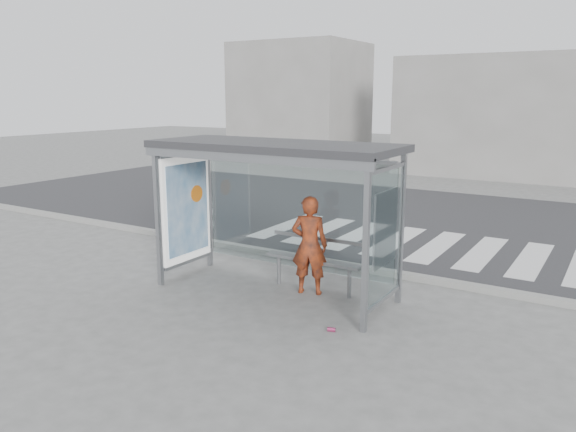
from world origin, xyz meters
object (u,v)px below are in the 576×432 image
object	(u,v)px
soda_can	(331,330)
person	(309,245)
bus_shelter	(257,178)
bench	(314,260)

from	to	relation	value
soda_can	person	bearing A→B (deg)	130.66
person	soda_can	bearing A→B (deg)	112.79
bus_shelter	bench	size ratio (longest dim) A/B	2.34
person	bench	distance (m)	0.35
bench	soda_can	xyz separation A→B (m)	(1.09, -1.43, -0.52)
bus_shelter	person	distance (m)	1.45
person	bench	xyz separation A→B (m)	(-0.01, 0.17, -0.30)
soda_can	bench	bearing A→B (deg)	127.35
bus_shelter	person	size ratio (longest dim) A/B	2.47
bus_shelter	bench	distance (m)	1.73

